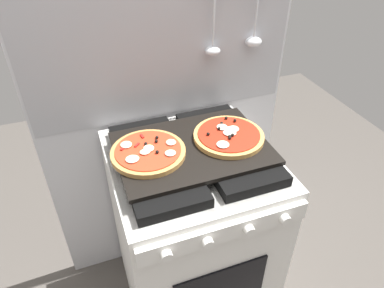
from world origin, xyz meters
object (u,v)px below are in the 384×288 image
at_px(baking_tray, 192,148).
at_px(stove, 192,232).
at_px(pizza_left, 148,152).
at_px(pizza_right, 229,136).

bearing_deg(baking_tray, stove, -90.00).
distance_m(stove, baking_tray, 0.46).
bearing_deg(pizza_left, stove, -3.15).
height_order(baking_tray, pizza_right, pizza_right).
bearing_deg(pizza_right, pizza_left, 178.56).
bearing_deg(stove, pizza_right, 0.46).
relative_size(pizza_left, pizza_right, 1.00).
height_order(baking_tray, pizza_left, pizza_left).
distance_m(stove, pizza_left, 0.50).
relative_size(stove, pizza_left, 3.46).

